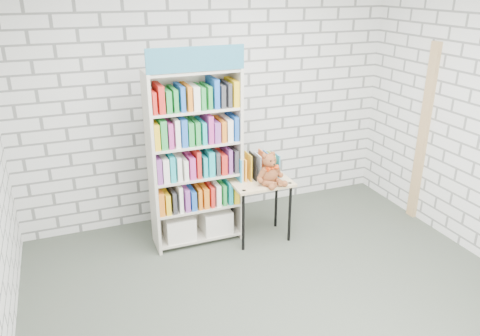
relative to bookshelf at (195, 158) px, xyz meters
name	(u,v)px	position (x,y,z in m)	size (l,w,h in m)	color
ground	(284,302)	(0.41, -1.36, -0.98)	(4.50, 4.50, 0.00)	#434A3E
room_shell	(292,110)	(0.41, -1.36, 0.81)	(4.52, 4.02, 2.81)	silver
bookshelf	(195,158)	(0.00, 0.00, 0.00)	(0.95, 0.37, 2.14)	beige
display_table	(261,189)	(0.67, -0.22, -0.38)	(0.65, 0.45, 0.70)	#D7B481
table_books	(257,166)	(0.67, -0.12, -0.14)	(0.45, 0.20, 0.27)	#2B90BD
teddy_bear	(270,172)	(0.72, -0.32, -0.14)	(0.32, 0.31, 0.35)	brown
door_trim	(423,134)	(2.63, -0.41, 0.07)	(0.05, 0.12, 2.10)	tan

